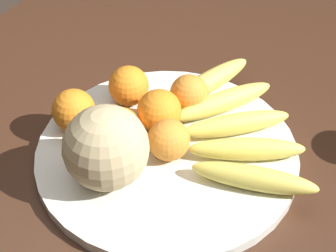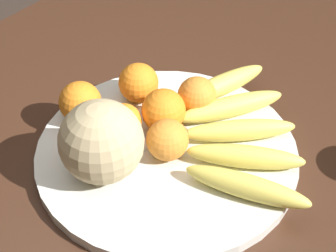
% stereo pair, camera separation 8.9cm
% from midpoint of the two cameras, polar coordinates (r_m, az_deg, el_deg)
% --- Properties ---
extents(kitchen_table, '(1.37, 1.03, 0.72)m').
position_cam_midpoint_polar(kitchen_table, '(1.02, -4.76, -5.96)').
color(kitchen_table, '#3D2316').
rests_on(kitchen_table, ground_plane).
extents(fruit_bowl, '(0.43, 0.43, 0.02)m').
position_cam_midpoint_polar(fruit_bowl, '(0.93, -2.74, -2.79)').
color(fruit_bowl, silver).
rests_on(fruit_bowl, kitchen_table).
extents(melon, '(0.13, 0.13, 0.13)m').
position_cam_midpoint_polar(melon, '(0.84, -9.57, -2.25)').
color(melon, tan).
rests_on(melon, fruit_bowl).
extents(banana_bunch, '(0.32, 0.32, 0.04)m').
position_cam_midpoint_polar(banana_bunch, '(0.94, 3.82, 0.08)').
color(banana_bunch, brown).
rests_on(banana_bunch, fruit_bowl).
extents(orange_front_left, '(0.06, 0.06, 0.06)m').
position_cam_midpoint_polar(orange_front_left, '(0.93, -7.54, -0.06)').
color(orange_front_left, orange).
rests_on(orange_front_left, fruit_bowl).
extents(orange_front_right, '(0.07, 0.07, 0.07)m').
position_cam_midpoint_polar(orange_front_right, '(0.89, -2.79, -1.55)').
color(orange_front_right, orange).
rests_on(orange_front_right, fruit_bowl).
extents(orange_mid_center, '(0.07, 0.07, 0.07)m').
position_cam_midpoint_polar(orange_mid_center, '(0.96, -12.20, 1.45)').
color(orange_mid_center, orange).
rests_on(orange_mid_center, fruit_bowl).
extents(orange_back_left, '(0.07, 0.07, 0.07)m').
position_cam_midpoint_polar(orange_back_left, '(0.93, -3.61, 1.39)').
color(orange_back_left, orange).
rests_on(orange_back_left, fruit_bowl).
extents(orange_back_right, '(0.07, 0.07, 0.07)m').
position_cam_midpoint_polar(orange_back_right, '(0.99, -6.58, 3.98)').
color(orange_back_right, orange).
rests_on(orange_back_right, fruit_bowl).
extents(orange_top_small, '(0.07, 0.07, 0.07)m').
position_cam_midpoint_polar(orange_top_small, '(0.97, -0.45, 3.20)').
color(orange_top_small, orange).
rests_on(orange_top_small, fruit_bowl).
extents(produce_tag, '(0.09, 0.07, 0.00)m').
position_cam_midpoint_polar(produce_tag, '(0.92, -6.04, -2.55)').
color(produce_tag, white).
rests_on(produce_tag, fruit_bowl).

